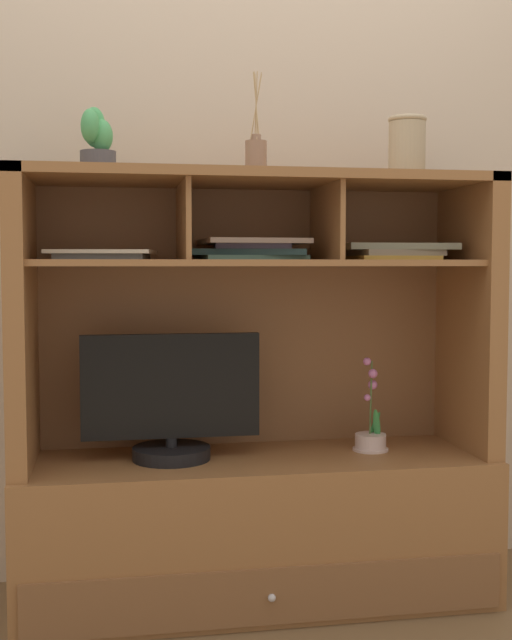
% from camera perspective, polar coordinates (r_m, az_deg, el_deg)
% --- Properties ---
extents(floor_plane, '(6.00, 6.00, 0.02)m').
position_cam_1_polar(floor_plane, '(2.82, 0.00, -18.99)').
color(floor_plane, brown).
rests_on(floor_plane, ground).
extents(back_wall, '(6.00, 0.02, 2.80)m').
position_cam_1_polar(back_wall, '(2.89, -0.98, 10.10)').
color(back_wall, beige).
rests_on(back_wall, ground).
extents(media_console, '(1.51, 0.53, 1.37)m').
position_cam_1_polar(media_console, '(2.69, -0.04, -10.49)').
color(media_console, '#916036').
rests_on(media_console, ground).
extents(tv_monitor, '(0.56, 0.25, 0.40)m').
position_cam_1_polar(tv_monitor, '(2.61, -5.97, -5.96)').
color(tv_monitor, black).
rests_on(tv_monitor, media_console).
extents(potted_orchid, '(0.12, 0.12, 0.31)m').
position_cam_1_polar(potted_orchid, '(2.77, 8.05, -7.98)').
color(potted_orchid, beige).
rests_on(potted_orchid, media_console).
extents(magazine_stack_left, '(0.38, 0.31, 0.05)m').
position_cam_1_polar(magazine_stack_left, '(2.76, 9.59, 4.76)').
color(magazine_stack_left, gold).
rests_on(magazine_stack_left, media_console).
extents(magazine_stack_centre, '(0.35, 0.33, 0.03)m').
position_cam_1_polar(magazine_stack_centre, '(2.58, -10.66, 4.52)').
color(magazine_stack_centre, slate).
rests_on(magazine_stack_centre, media_console).
extents(magazine_stack_right, '(0.38, 0.31, 0.07)m').
position_cam_1_polar(magazine_stack_right, '(2.63, -0.41, 4.97)').
color(magazine_stack_right, slate).
rests_on(magazine_stack_right, media_console).
extents(diffuser_bottle, '(0.07, 0.07, 0.32)m').
position_cam_1_polar(diffuser_bottle, '(2.62, 0.01, 11.44)').
color(diffuser_bottle, '#8E6B54').
rests_on(diffuser_bottle, media_console).
extents(potted_succulent, '(0.13, 0.13, 0.20)m').
position_cam_1_polar(potted_succulent, '(2.59, -11.10, 12.09)').
color(potted_succulent, '#48464C').
rests_on(potted_succulent, media_console).
extents(ceramic_vase, '(0.12, 0.12, 0.19)m').
position_cam_1_polar(ceramic_vase, '(2.73, 10.54, 11.89)').
color(ceramic_vase, tan).
rests_on(ceramic_vase, media_console).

